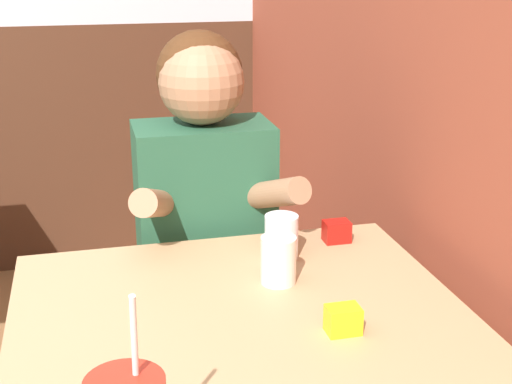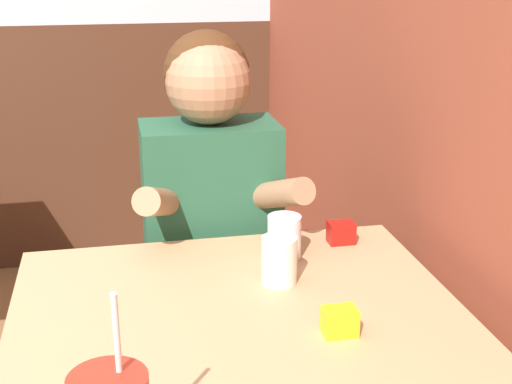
# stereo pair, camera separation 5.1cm
# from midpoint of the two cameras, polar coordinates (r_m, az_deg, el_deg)

# --- Properties ---
(main_table) EXTENTS (0.86, 0.96, 0.76)m
(main_table) POSITION_cam_midpoint_polar(r_m,az_deg,el_deg) (1.31, -1.27, -14.49)
(main_table) COLOR tan
(main_table) RESTS_ON ground_plane
(person_seated) EXTENTS (0.42, 0.41, 1.22)m
(person_seated) POSITION_cam_midpoint_polar(r_m,az_deg,el_deg) (1.87, -4.83, -4.97)
(person_seated) COLOR #235138
(person_seated) RESTS_ON ground_plane
(glass_near_pitcher) EXTENTS (0.07, 0.07, 0.10)m
(glass_near_pitcher) POSITION_cam_midpoint_polar(r_m,az_deg,el_deg) (1.57, 1.12, -3.61)
(glass_near_pitcher) COLOR silver
(glass_near_pitcher) RESTS_ON main_table
(glass_far_side) EXTENTS (0.07, 0.07, 0.10)m
(glass_far_side) POSITION_cam_midpoint_polar(r_m,az_deg,el_deg) (1.45, 0.80, -5.47)
(glass_far_side) COLOR silver
(glass_far_side) RESTS_ON main_table
(condiment_ketchup) EXTENTS (0.06, 0.04, 0.05)m
(condiment_ketchup) POSITION_cam_midpoint_polar(r_m,az_deg,el_deg) (1.67, 5.60, -3.16)
(condiment_ketchup) COLOR #B7140F
(condiment_ketchup) RESTS_ON main_table
(condiment_mustard) EXTENTS (0.06, 0.04, 0.05)m
(condiment_mustard) POSITION_cam_midpoint_polar(r_m,az_deg,el_deg) (1.29, 5.85, -10.15)
(condiment_mustard) COLOR yellow
(condiment_mustard) RESTS_ON main_table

